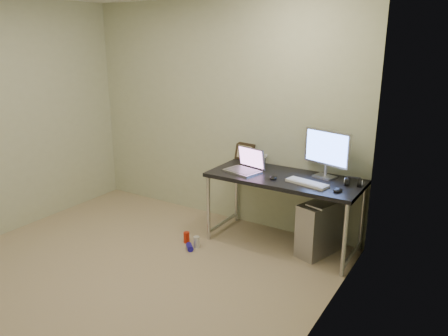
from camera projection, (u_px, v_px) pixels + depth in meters
The scene contains 18 objects.
floor at pixel (116, 279), 3.93m from camera, with size 3.50×3.50×0.00m, color tan.
wall_back at pixel (220, 114), 4.99m from camera, with size 3.50×0.02×2.50m, color beige.
wall_right at pixel (308, 179), 2.69m from camera, with size 0.02×3.50×2.50m, color beige.
desk at pixel (284, 184), 4.39m from camera, with size 1.53×0.67×0.75m.
tower_computer at pixel (320, 228), 4.34m from camera, with size 0.37×0.56×0.58m.
cable_a at pixel (325, 207), 4.53m from camera, with size 0.01×0.01×0.70m, color black.
cable_b at pixel (333, 211), 4.48m from camera, with size 0.01×0.01×0.72m, color black.
can_red at pixel (187, 237), 4.62m from camera, with size 0.06×0.06×0.12m, color red.
can_white at pixel (197, 242), 4.51m from camera, with size 0.06×0.06×0.12m, color silver.
can_blue at pixel (190, 247), 4.46m from camera, with size 0.06×0.06×0.11m, color #1E15AB.
laptop at pixel (246, 166), 4.53m from camera, with size 0.41×0.36×0.24m.
monitor at pixel (327, 150), 4.27m from camera, with size 0.50×0.20×0.48m.
keyboard at pixel (307, 183), 4.14m from camera, with size 0.41×0.13×0.02m, color silver.
mouse_right at pixel (338, 189), 3.94m from camera, with size 0.07×0.12×0.04m, color black.
mouse_left at pixel (273, 177), 4.29m from camera, with size 0.07×0.11×0.04m, color black.
headphones at pixel (353, 183), 4.10m from camera, with size 0.17×0.10×0.11m.
picture_frame at pixel (245, 152), 4.91m from camera, with size 0.25×0.03×0.20m, color black.
webcam at pixel (265, 157), 4.77m from camera, with size 0.04×0.03×0.11m.
Camera 1 is at (2.65, -2.45, 2.09)m, focal length 35.00 mm.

